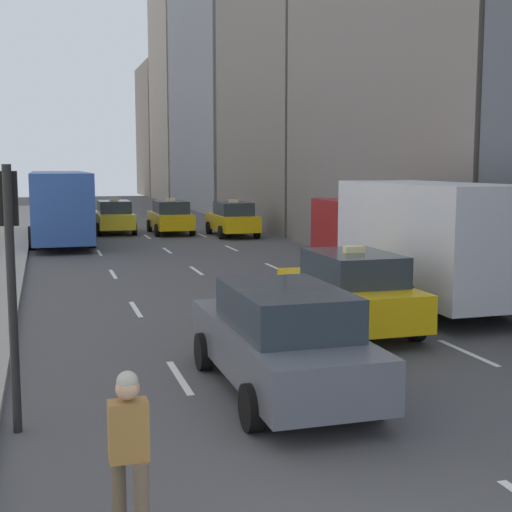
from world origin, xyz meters
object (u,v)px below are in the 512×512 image
(taxi_second, at_px, (170,217))
(traffic_light_pole, at_px, (11,255))
(box_truck, at_px, (410,238))
(skateboarder, at_px, (129,454))
(sedan_black_near, at_px, (281,338))
(city_bus, at_px, (59,203))
(taxi_lead, at_px, (349,290))
(taxi_fourth, at_px, (232,219))
(taxi_third, at_px, (114,217))

(taxi_second, bearing_deg, traffic_light_pole, -104.04)
(box_truck, relative_size, skateboarder, 4.81)
(sedan_black_near, bearing_deg, city_bus, 96.56)
(traffic_light_pole, bearing_deg, skateboarder, -72.69)
(box_truck, height_order, skateboarder, box_truck)
(taxi_second, relative_size, sedan_black_near, 0.90)
(taxi_second, bearing_deg, skateboarder, -100.44)
(box_truck, xyz_separation_m, skateboarder, (-8.43, -10.23, -0.75))
(taxi_lead, xyz_separation_m, taxi_fourth, (2.80, 20.73, 0.00))
(taxi_lead, height_order, taxi_third, same)
(taxi_third, distance_m, box_truck, 22.21)
(taxi_second, distance_m, sedan_black_near, 26.67)
(taxi_fourth, bearing_deg, box_truck, -90.00)
(city_bus, bearing_deg, sedan_black_near, -83.44)
(taxi_fourth, bearing_deg, sedan_black_near, -102.93)
(taxi_second, distance_m, skateboarder, 31.10)
(taxi_second, xyz_separation_m, skateboarder, (-5.63, -30.58, 0.08))
(taxi_fourth, height_order, skateboarder, taxi_fourth)
(taxi_fourth, bearing_deg, city_bus, 179.52)
(box_truck, distance_m, skateboarder, 13.28)
(taxi_third, bearing_deg, taxi_fourth, -30.15)
(taxi_third, height_order, city_bus, city_bus)
(skateboarder, relative_size, traffic_light_pole, 0.48)
(taxi_second, relative_size, city_bus, 0.38)
(sedan_black_near, distance_m, traffic_light_pole, 4.26)
(skateboarder, bearing_deg, taxi_lead, 53.91)
(skateboarder, bearing_deg, box_truck, 50.51)
(taxi_lead, relative_size, taxi_fourth, 1.00)
(sedan_black_near, bearing_deg, skateboarder, -124.92)
(taxi_third, height_order, traffic_light_pole, traffic_light_pole)
(box_truck, height_order, traffic_light_pole, traffic_light_pole)
(taxi_fourth, bearing_deg, taxi_third, 149.85)
(taxi_fourth, relative_size, sedan_black_near, 0.90)
(skateboarder, bearing_deg, taxi_third, 84.89)
(taxi_fourth, xyz_separation_m, city_bus, (-8.41, 0.07, 0.91))
(taxi_lead, distance_m, city_bus, 21.56)
(taxi_third, height_order, box_truck, box_truck)
(taxi_lead, bearing_deg, taxi_third, 96.66)
(taxi_third, height_order, skateboarder, taxi_third)
(taxi_second, relative_size, box_truck, 0.52)
(taxi_fourth, bearing_deg, taxi_second, 142.87)
(skateboarder, height_order, traffic_light_pole, traffic_light_pole)
(taxi_second, bearing_deg, city_bus, -159.93)
(sedan_black_near, bearing_deg, traffic_light_pole, -173.05)
(city_bus, bearing_deg, box_truck, -65.31)
(city_bus, height_order, traffic_light_pole, traffic_light_pole)
(taxi_lead, xyz_separation_m, traffic_light_pole, (-6.75, -4.15, 1.53))
(taxi_second, distance_m, box_truck, 20.56)
(city_bus, height_order, box_truck, city_bus)
(sedan_black_near, bearing_deg, box_truck, 47.79)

